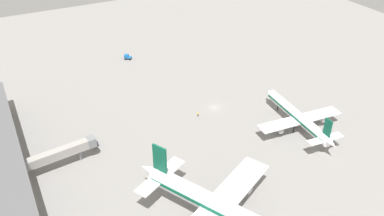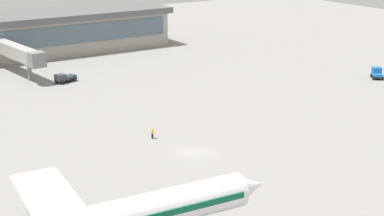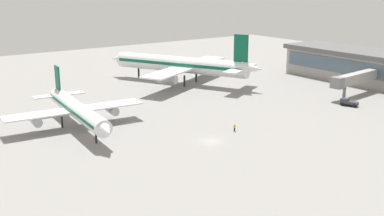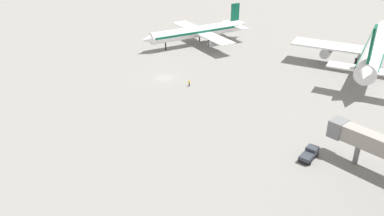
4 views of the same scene
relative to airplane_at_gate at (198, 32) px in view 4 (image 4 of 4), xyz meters
The scene contains 5 objects.
ground 31.33m from the airplane_at_gate, 142.30° to the right, with size 288.00×288.00×0.00m, color gray.
airplane_at_gate is the anchor object (origin of this frame).
airplane_taxiing 53.32m from the airplane_at_gate, 60.64° to the right, with size 51.09×42.54×16.79m.
pushback_tractor 70.40m from the airplane_at_gate, 109.29° to the right, with size 4.76×3.20×1.90m.
ground_crew_worker 35.49m from the airplane_at_gate, 129.16° to the right, with size 0.43×0.58×1.67m.
Camera 4 is at (-48.84, -83.62, 38.87)m, focal length 36.73 mm.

